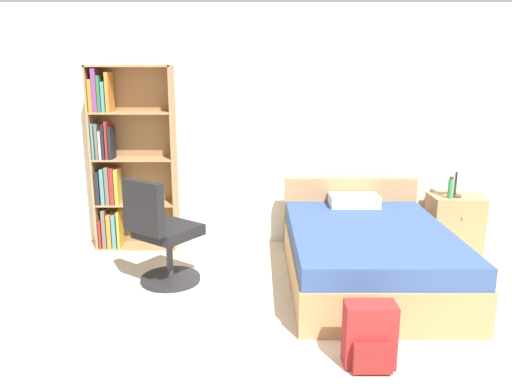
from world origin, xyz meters
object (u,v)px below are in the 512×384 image
at_px(office_chair, 163,236).
at_px(backpack_red, 371,337).
at_px(bookshelf, 124,161).
at_px(bed, 368,253).
at_px(nightstand, 456,223).
at_px(table_lamp, 459,163).
at_px(water_bottle, 453,188).

bearing_deg(office_chair, backpack_red, -39.36).
height_order(bookshelf, backpack_red, bookshelf).
height_order(bed, office_chair, office_chair).
bearing_deg(nightstand, backpack_red, -122.26).
height_order(table_lamp, water_bottle, table_lamp).
xyz_separation_m(bed, water_bottle, (1.03, 0.76, 0.43)).
relative_size(bed, water_bottle, 8.65).
bearing_deg(water_bottle, bed, -143.48).
bearing_deg(nightstand, office_chair, -162.93).
xyz_separation_m(bookshelf, table_lamp, (3.55, -0.11, -0.00)).
bearing_deg(table_lamp, office_chair, -163.20).
bearing_deg(table_lamp, backpack_red, -121.92).
bearing_deg(backpack_red, nightstand, 57.74).
height_order(water_bottle, backpack_red, water_bottle).
distance_m(water_bottle, backpack_red, 2.55).
distance_m(nightstand, table_lamp, 0.67).
xyz_separation_m(office_chair, nightstand, (3.00, 0.92, -0.16)).
height_order(office_chair, nightstand, office_chair).
distance_m(bookshelf, office_chair, 1.27).
bearing_deg(bookshelf, table_lamp, -1.83).
bearing_deg(water_bottle, bookshelf, 176.93).
distance_m(office_chair, water_bottle, 3.02).
xyz_separation_m(office_chair, water_bottle, (2.89, 0.82, 0.25)).
bearing_deg(table_lamp, bed, -142.93).
bearing_deg(table_lamp, water_bottle, -136.19).
bearing_deg(bed, nightstand, 37.06).
distance_m(bed, office_chair, 1.88).
height_order(bed, backpack_red, bed).
height_order(bed, nightstand, bed).
bearing_deg(water_bottle, table_lamp, 43.81).
relative_size(bookshelf, bed, 0.99).
distance_m(bookshelf, bed, 2.72).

